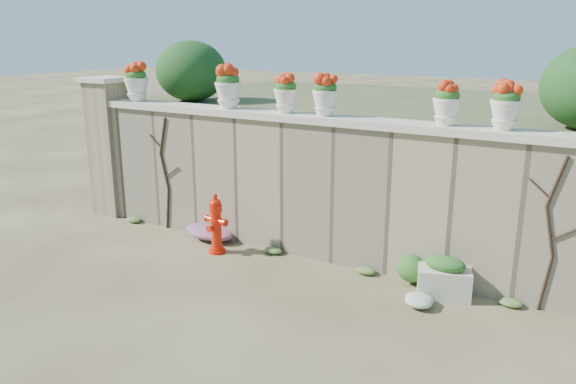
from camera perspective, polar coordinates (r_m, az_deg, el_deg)
The scene contains 19 objects.
ground at distance 7.15m, azimuth -4.48°, elevation -10.88°, with size 80.00×80.00×0.00m, color #4B3D25.
stone_wall at distance 8.24m, azimuth 2.52°, elevation 0.22°, with size 8.00×0.40×2.00m, color gray.
wall_cap at distance 8.02m, azimuth 2.61°, elevation 7.47°, with size 8.10×0.52×0.10m, color beige.
gate_pillar at distance 10.71m, azimuth -17.53°, elevation 4.52°, with size 0.72×0.72×2.48m.
raised_fill at distance 11.09m, azimuth 10.32°, elevation 4.00°, with size 9.00×6.00×2.00m, color #384C23.
back_shrub_left at distance 10.76m, azimuth -9.80°, elevation 12.01°, with size 1.30×1.30×1.10m, color #143814.
vine_left at distance 9.58m, azimuth -12.39°, elevation 2.01°, with size 0.60×0.04×1.91m.
vine_right at distance 7.17m, azimuth 25.11°, elevation -3.75°, with size 0.60×0.04×1.91m.
fire_hydrant at distance 8.50m, azimuth -7.33°, elevation -3.20°, with size 0.40×0.28×0.92m.
planter_box at distance 7.38m, azimuth 15.60°, elevation -8.44°, with size 0.73×0.56×0.54m.
green_shrub at distance 7.64m, azimuth 13.31°, elevation -7.43°, with size 0.52×0.47×0.50m, color #1E5119.
magenta_clump at distance 9.18m, azimuth -7.68°, elevation -3.92°, with size 1.03×0.68×0.27m, color #BD25A4.
white_flowers at distance 7.14m, azimuth 12.58°, elevation -10.45°, with size 0.51×0.41×0.19m, color white.
urn_pot_0 at distance 10.02m, azimuth -15.16°, elevation 10.68°, with size 0.41×0.41×0.64m.
urn_pot_1 at distance 8.76m, azimuth -6.09°, elevation 10.50°, with size 0.41×0.41×0.64m.
urn_pot_2 at distance 8.20m, azimuth -0.22°, elevation 9.94°, with size 0.35×0.35×0.55m.
urn_pot_3 at distance 7.90m, azimuth 3.81°, elevation 9.75°, with size 0.36×0.36×0.57m.
urn_pot_4 at distance 7.31m, azimuth 15.83°, elevation 8.62°, with size 0.35×0.35×0.54m.
urn_pot_5 at distance 7.16m, azimuth 21.25°, elevation 8.13°, with size 0.36×0.36×0.57m.
Camera 1 is at (3.70, -5.23, 3.19)m, focal length 35.00 mm.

